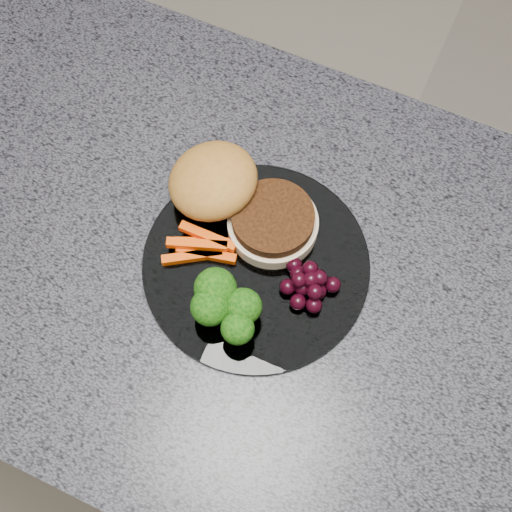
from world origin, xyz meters
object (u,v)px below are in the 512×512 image
at_px(plate, 256,264).
at_px(island_cabinet, 279,384).
at_px(grape_bunch, 308,284).
at_px(burger, 234,197).

bearing_deg(plate, island_cabinet, -7.24).
bearing_deg(grape_bunch, island_cabinet, -172.64).
bearing_deg(island_cabinet, grape_bunch, 7.36).
bearing_deg(burger, grape_bunch, -29.10).
height_order(plate, grape_bunch, grape_bunch).
distance_m(island_cabinet, burger, 0.51).
distance_m(island_cabinet, plate, 0.48).
relative_size(island_cabinet, grape_bunch, 17.99).
xyz_separation_m(island_cabinet, burger, (-0.10, 0.06, 0.50)).
distance_m(plate, grape_bunch, 0.07).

